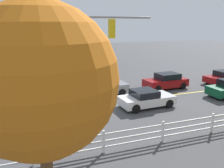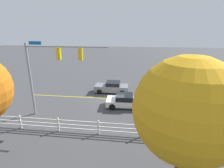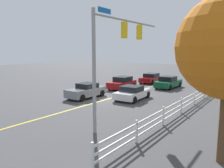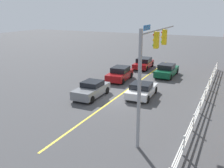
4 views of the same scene
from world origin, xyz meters
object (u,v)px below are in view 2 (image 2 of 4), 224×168
Objects in this scene: car_2 at (211,105)px; car_3 at (224,93)px; car_0 at (163,89)px; car_1 at (126,101)px; tree_1 at (187,110)px; car_4 at (112,87)px.

car_3 is at bearing 53.66° from car_2.
car_1 is at bearing 39.85° from car_0.
tree_1 is (8.25, 13.66, 3.98)m from car_3.
car_0 is 1.02× the size of car_1.
car_0 is at bearing 40.39° from car_1.
car_4 reaches higher than car_1.
tree_1 reaches higher than car_4.
car_2 is 11.85m from tree_1.
tree_1 is (-4.94, 14.05, 3.96)m from car_4.
car_2 reaches higher than car_3.
tree_1 reaches higher than car_1.
car_2 is 11.09m from car_4.
car_2 is 0.65× the size of tree_1.
car_1 is at bearing -73.58° from tree_1.
car_4 is (13.19, -0.39, 0.02)m from car_3.
car_2 is at bearing -118.41° from tree_1.
tree_1 reaches higher than car_3.
tree_1 reaches higher than car_0.
car_0 reaches higher than car_1.
car_4 is at bearing 158.75° from car_2.
car_2 is at bearing -4.09° from car_1.
car_0 is 14.65m from tree_1.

